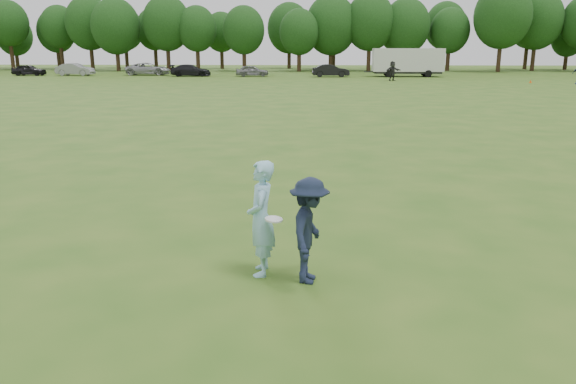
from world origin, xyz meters
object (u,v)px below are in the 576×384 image
object	(u,v)px
defender	(309,231)
field_cone	(531,81)
car_b	(75,69)
player_far_d	(392,71)
car_c	(148,69)
car_f	(331,71)
car_a	(29,70)
car_e	(252,71)
car_d	(191,70)
thrower	(261,218)
cargo_trailer	(408,61)

from	to	relation	value
defender	field_cone	xyz separation A→B (m)	(20.80, 48.20, -0.66)
car_b	player_far_d	bearing A→B (deg)	-99.65
car_c	car_f	distance (m)	22.31
car_a	car_b	world-z (taller)	car_b
car_e	defender	bearing A→B (deg)	179.79
defender	car_f	bearing A→B (deg)	7.49
defender	car_d	size ratio (longest dim) A/B	0.34
thrower	car_d	xyz separation A→B (m)	(-13.87, 58.41, -0.22)
car_a	car_f	size ratio (longest dim) A/B	0.91
car_c	field_cone	xyz separation A→B (m)	(41.16, -12.85, -0.59)
thrower	cargo_trailer	distance (m)	59.96
defender	player_far_d	distance (m)	51.63
car_f	car_e	bearing A→B (deg)	82.87
car_e	car_a	bearing A→B (deg)	81.37
defender	car_d	xyz separation A→B (m)	(-14.62, 58.68, -0.13)
car_d	defender	bearing A→B (deg)	-167.95
car_a	thrower	bearing A→B (deg)	-149.37
thrower	defender	xyz separation A→B (m)	(0.74, -0.27, -0.10)
defender	car_b	world-z (taller)	defender
thrower	car_a	distance (m)	67.95
defender	car_f	size ratio (longest dim) A/B	0.38
car_a	car_e	size ratio (longest dim) A/B	1.02
car_a	car_f	world-z (taller)	car_f
car_a	cargo_trailer	world-z (taller)	cargo_trailer
car_d	car_e	bearing A→B (deg)	-91.68
car_a	car_d	size ratio (longest dim) A/B	0.84
cargo_trailer	thrower	bearing A→B (deg)	-100.97
defender	cargo_trailer	size ratio (longest dim) A/B	0.18
player_far_d	car_a	size ratio (longest dim) A/B	0.50
car_b	car_e	distance (m)	21.43
defender	field_cone	distance (m)	52.50
player_far_d	car_e	world-z (taller)	player_far_d
player_far_d	defender	bearing A→B (deg)	-131.81
thrower	car_c	xyz separation A→B (m)	(-19.61, 60.78, -0.16)
cargo_trailer	car_c	bearing A→B (deg)	176.46
player_far_d	car_f	bearing A→B (deg)	97.66
thrower	car_f	size ratio (longest dim) A/B	0.42
car_e	field_cone	world-z (taller)	car_e
car_c	defender	bearing A→B (deg)	-163.90
player_far_d	car_e	size ratio (longest dim) A/B	0.52
car_d	player_far_d	bearing A→B (deg)	-110.72
car_c	car_e	size ratio (longest dim) A/B	1.39
car_c	cargo_trailer	bearing A→B (deg)	-95.89
thrower	car_d	world-z (taller)	thrower
car_b	car_d	xyz separation A→B (m)	(14.17, -0.81, -0.05)
defender	car_d	distance (m)	60.47
thrower	car_e	size ratio (longest dim) A/B	0.47
car_c	car_d	bearing A→B (deg)	-114.78
car_a	car_c	xyz separation A→B (m)	(14.03, 1.73, 0.07)
car_c	field_cone	distance (m)	43.12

